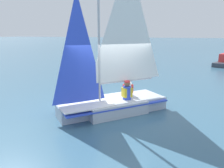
% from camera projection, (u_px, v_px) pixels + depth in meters
% --- Properties ---
extents(ground_plane, '(260.00, 260.00, 0.00)m').
position_uv_depth(ground_plane, '(112.00, 111.00, 8.24)').
color(ground_plane, '#38607A').
extents(sailboat_main, '(4.02, 3.83, 5.56)m').
position_uv_depth(sailboat_main, '(113.00, 91.00, 8.08)').
color(sailboat_main, '#B2BCCC').
rests_on(sailboat_main, ground_plane).
extents(sailor_helm, '(0.43, 0.42, 1.16)m').
position_uv_depth(sailor_helm, '(127.00, 95.00, 8.17)').
color(sailor_helm, black).
rests_on(sailor_helm, ground_plane).
extents(sailor_crew, '(0.43, 0.42, 1.16)m').
position_uv_depth(sailor_crew, '(128.00, 91.00, 8.70)').
color(sailor_crew, black).
rests_on(sailor_crew, ground_plane).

